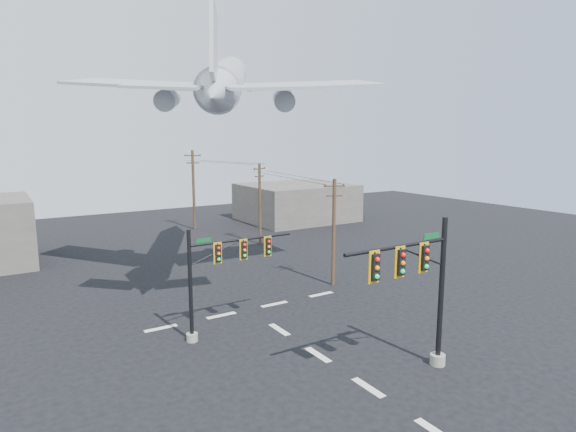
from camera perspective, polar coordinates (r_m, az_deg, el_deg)
ground at (r=23.95m, az=9.49°, el=-19.42°), size 120.00×120.00×0.00m
lane_markings at (r=27.71m, az=1.91°, el=-15.10°), size 14.00×21.20×0.01m
signal_mast_near at (r=24.11m, az=15.49°, el=-8.36°), size 6.58×0.84×7.64m
signal_mast_far at (r=28.07m, az=-8.27°, el=-6.87°), size 6.87×0.71×6.47m
utility_pole_a at (r=37.21m, az=5.44°, el=-1.71°), size 1.62×0.62×8.34m
utility_pole_b at (r=51.54m, az=-3.36°, el=1.64°), size 1.71×0.69×8.72m
utility_pole_c at (r=60.84m, az=-11.13°, el=3.24°), size 1.91×0.92×9.88m
power_lines at (r=48.81m, az=-3.57°, el=5.51°), size 4.64×27.60×0.74m
airliner at (r=37.89m, az=-7.38°, el=15.62°), size 21.76×23.73×7.27m
building_right at (r=66.88m, az=0.98°, el=1.65°), size 14.00×12.00×5.00m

